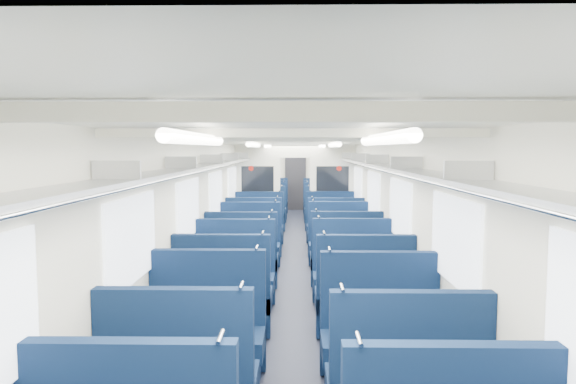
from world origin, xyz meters
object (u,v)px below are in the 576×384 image
(seat_9, at_px, (363,303))
(seat_23, at_px, (324,211))
(seat_25, at_px, (322,207))
(seat_22, at_px, (267,211))
(seat_27, at_px, (320,203))
(seat_26, at_px, (271,203))
(seat_12, at_px, (242,263))
(seat_17, at_px, (335,238))
(end_door, at_px, (296,182))
(seat_16, at_px, (254,237))
(seat_7, at_px, (381,343))
(bulkhead, at_px, (295,190))
(seat_8, at_px, (224,302))
(seat_11, at_px, (353,280))
(seat_14, at_px, (249,248))
(seat_24, at_px, (269,207))
(seat_18, at_px, (258,229))
(seat_19, at_px, (331,228))
(seat_20, at_px, (264,217))
(seat_13, at_px, (346,262))
(seat_10, at_px, (234,281))
(seat_15, at_px, (339,247))
(seat_21, at_px, (326,217))
(seat_6, at_px, (206,339))

(seat_9, distance_m, seat_23, 8.95)
(seat_9, distance_m, seat_25, 10.02)
(seat_22, xyz_separation_m, seat_27, (1.66, 2.11, 0.00))
(seat_26, bearing_deg, seat_22, -90.00)
(seat_12, relative_size, seat_26, 1.00)
(seat_9, distance_m, seat_17, 4.43)
(end_door, height_order, seat_16, end_door)
(seat_7, distance_m, seat_16, 5.98)
(seat_27, bearing_deg, bulkhead, -99.36)
(seat_7, distance_m, seat_23, 10.22)
(seat_8, distance_m, seat_11, 1.97)
(seat_23, bearing_deg, seat_14, -106.35)
(seat_7, bearing_deg, seat_25, 90.00)
(seat_8, xyz_separation_m, seat_22, (0.00, 8.97, 0.00))
(seat_7, bearing_deg, seat_24, 98.33)
(seat_23, bearing_deg, seat_18, -116.23)
(end_door, xyz_separation_m, seat_16, (-0.83, -8.07, -0.61))
(seat_19, bearing_deg, seat_14, -124.40)
(seat_16, height_order, seat_20, same)
(seat_13, relative_size, seat_19, 1.00)
(seat_8, distance_m, seat_9, 1.66)
(seat_10, height_order, seat_25, same)
(bulkhead, xyz_separation_m, seat_12, (-0.83, -3.94, -0.85))
(seat_7, xyz_separation_m, seat_15, (0.00, 4.68, 0.00))
(seat_17, xyz_separation_m, seat_26, (-1.66, 6.75, 0.00))
(seat_22, xyz_separation_m, seat_25, (1.66, 1.05, 0.00))
(seat_8, xyz_separation_m, seat_24, (0.00, 10.06, 0.00))
(bulkhead, relative_size, seat_13, 2.23)
(seat_17, bearing_deg, seat_25, 90.00)
(seat_15, bearing_deg, seat_24, 104.00)
(seat_16, xyz_separation_m, seat_25, (1.66, 5.55, 0.00))
(bulkhead, relative_size, seat_17, 2.23)
(seat_16, distance_m, seat_21, 3.66)
(seat_20, bearing_deg, end_door, 80.27)
(seat_13, height_order, seat_24, same)
(seat_12, height_order, seat_18, same)
(seat_16, bearing_deg, seat_6, -90.00)
(seat_27, bearing_deg, end_door, 119.47)
(seat_27, bearing_deg, seat_18, -106.81)
(seat_14, bearing_deg, seat_10, -90.00)
(seat_8, bearing_deg, seat_10, 90.00)
(seat_7, bearing_deg, seat_19, 90.00)
(seat_7, distance_m, seat_9, 1.27)
(seat_13, xyz_separation_m, seat_21, (0.00, 5.53, 0.00))
(end_door, xyz_separation_m, seat_21, (0.83, -4.81, -0.61))
(seat_9, distance_m, seat_19, 5.71)
(seat_6, bearing_deg, seat_8, 90.00)
(seat_9, relative_size, seat_11, 1.00)
(seat_21, bearing_deg, seat_9, -90.00)
(seat_14, distance_m, seat_16, 1.18)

